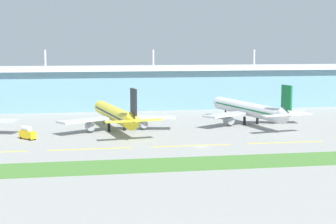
% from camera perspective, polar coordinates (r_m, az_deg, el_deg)
% --- Properties ---
extents(ground_plane, '(600.00, 600.00, 0.00)m').
position_cam_1_polar(ground_plane, '(181.74, 3.54, -3.69)').
color(ground_plane, gray).
extents(terminal_building, '(288.00, 34.00, 31.52)m').
position_cam_1_polar(terminal_building, '(292.07, -1.73, 2.71)').
color(terminal_building, '#6693A8').
rests_on(terminal_building, ground).
extents(airliner_near_middle, '(48.12, 61.59, 18.90)m').
position_cam_1_polar(airliner_near_middle, '(215.36, -5.58, -0.27)').
color(airliner_near_middle, yellow).
rests_on(airliner_near_middle, ground).
extents(airliner_far_middle, '(47.79, 64.35, 18.90)m').
position_cam_1_polar(airliner_far_middle, '(233.89, 8.65, 0.28)').
color(airliner_far_middle, silver).
rests_on(airliner_far_middle, ground).
extents(taxiway_stripe_mid_west, '(28.00, 0.70, 0.04)m').
position_cam_1_polar(taxiway_stripe_mid_west, '(178.97, -8.24, -3.92)').
color(taxiway_stripe_mid_west, yellow).
rests_on(taxiway_stripe_mid_west, ground).
extents(taxiway_stripe_centre, '(28.00, 0.70, 0.04)m').
position_cam_1_polar(taxiway_stripe_centre, '(183.12, 2.47, -3.59)').
color(taxiway_stripe_centre, yellow).
rests_on(taxiway_stripe_centre, ground).
extents(taxiway_stripe_mid_east, '(28.00, 0.70, 0.04)m').
position_cam_1_polar(taxiway_stripe_mid_east, '(193.25, 12.38, -3.19)').
color(taxiway_stripe_mid_east, yellow).
rests_on(taxiway_stripe_mid_east, ground).
extents(grass_verge, '(300.00, 18.00, 0.10)m').
position_cam_1_polar(grass_verge, '(157.99, 5.68, -5.35)').
color(grass_verge, '#477A33').
rests_on(grass_verge, ground).
extents(fuel_truck, '(6.64, 7.17, 4.95)m').
position_cam_1_polar(fuel_truck, '(201.48, -14.72, -2.19)').
color(fuel_truck, gold).
rests_on(fuel_truck, ground).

